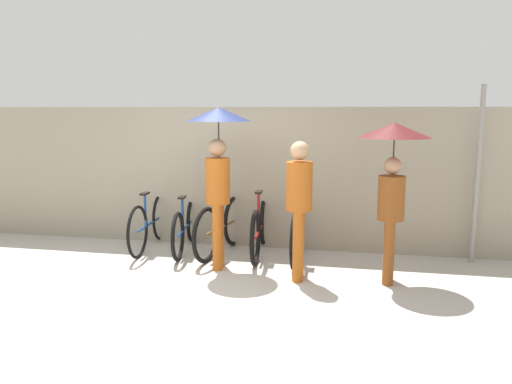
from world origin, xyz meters
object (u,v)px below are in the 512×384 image
Objects in this scene: pedestrian_leading at (218,149)px; parked_bicycle_2 at (222,226)px; pedestrian_center at (299,199)px; parked_bicycle_3 at (260,228)px; parked_bicycle_4 at (299,230)px; parked_bicycle_0 at (150,222)px; pedestrian_trailing at (393,162)px; parked_bicycle_1 at (186,226)px.

parked_bicycle_2 is at bearing 95.55° from pedestrian_leading.
parked_bicycle_2 is at bearing 141.86° from pedestrian_center.
parked_bicycle_4 is at bearing -100.76° from parked_bicycle_3.
parked_bicycle_0 is 2.64m from pedestrian_center.
pedestrian_leading is 2.21m from pedestrian_trailing.
parked_bicycle_0 is 1.04× the size of pedestrian_center.
parked_bicycle_2 is 1.14m from parked_bicycle_4.
parked_bicycle_1 is 0.95× the size of parked_bicycle_4.
parked_bicycle_1 is (0.57, -0.01, -0.03)m from parked_bicycle_0.
parked_bicycle_1 is 3.21m from pedestrian_trailing.
parked_bicycle_1 is 1.14m from parked_bicycle_3.
parked_bicycle_2 is at bearing 88.91° from parked_bicycle_4.
pedestrian_leading is (0.70, -0.65, 1.22)m from parked_bicycle_1.
pedestrian_leading reaches higher than parked_bicycle_2.
parked_bicycle_1 is 0.81× the size of pedestrian_leading.
pedestrian_leading is 1.23× the size of pedestrian_center.
pedestrian_trailing reaches higher than parked_bicycle_4.
parked_bicycle_0 is at bearing 81.33° from parked_bicycle_1.
pedestrian_leading is 1.28m from pedestrian_center.
pedestrian_center reaches higher than parked_bicycle_3.
parked_bicycle_1 is 2.15m from pedestrian_center.
pedestrian_leading reaches higher than parked_bicycle_3.
pedestrian_trailing is at bearing -106.42° from parked_bicycle_0.
pedestrian_trailing reaches higher than parked_bicycle_3.
parked_bicycle_0 reaches higher than parked_bicycle_2.
pedestrian_leading is (1.27, -0.66, 1.19)m from parked_bicycle_0.
pedestrian_leading is at bearing -121.08° from parked_bicycle_0.
parked_bicycle_4 is (1.71, -0.05, 0.04)m from parked_bicycle_1.
pedestrian_center is at bearing -115.91° from parked_bicycle_0.
parked_bicycle_4 is at bearing -80.43° from parked_bicycle_2.
pedestrian_leading is (-1.00, -0.60, 1.19)m from parked_bicycle_4.
pedestrian_center is (0.67, -0.99, 0.62)m from parked_bicycle_3.
parked_bicycle_2 is 0.95× the size of parked_bicycle_3.
pedestrian_center is (1.24, -0.93, 0.61)m from parked_bicycle_2.
pedestrian_center is (1.81, -0.97, 0.65)m from parked_bicycle_1.
pedestrian_center is at bearing -165.15° from pedestrian_trailing.
pedestrian_trailing is (1.10, 0.18, 0.46)m from pedestrian_center.
pedestrian_leading is at bearing -157.65° from parked_bicycle_2.
pedestrian_leading is (-0.43, -0.67, 1.19)m from parked_bicycle_3.
parked_bicycle_4 is (0.57, -0.07, 0.00)m from parked_bicycle_3.
parked_bicycle_2 is 2.68m from pedestrian_trailing.
parked_bicycle_4 is (1.14, -0.01, -0.00)m from parked_bicycle_2.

